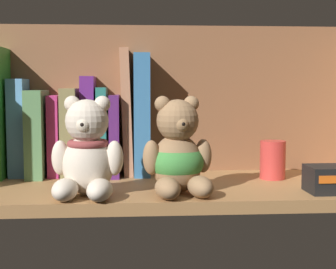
{
  "coord_description": "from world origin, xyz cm",
  "views": [
    {
      "loc": [
        -4.3,
        -88.29,
        18.99
      ],
      "look_at": [
        2.2,
        0.0,
        10.72
      ],
      "focal_mm": 55.13,
      "sensor_mm": 36.0,
      "label": 1
    }
  ],
  "objects_px": {
    "book_12": "(141,114)",
    "book_7": "(71,132)",
    "book_5": "(39,133)",
    "book_6": "(56,135)",
    "teddy_bear_larger": "(87,154)",
    "book_9": "(103,131)",
    "book_10": "(115,135)",
    "book_11": "(127,112)",
    "small_product_box": "(333,179)",
    "book_4": "(20,127)",
    "teddy_bear_smaller": "(178,155)",
    "pillar_candle": "(273,160)",
    "book_3": "(1,112)",
    "book_8": "(88,126)"
  },
  "relations": [
    {
      "from": "book_5",
      "to": "teddy_bear_smaller",
      "type": "xyz_separation_m",
      "value": [
        0.25,
        -0.19,
        -0.02
      ]
    },
    {
      "from": "book_7",
      "to": "book_8",
      "type": "relative_size",
      "value": 0.88
    },
    {
      "from": "small_product_box",
      "to": "book_5",
      "type": "bearing_deg",
      "value": 157.73
    },
    {
      "from": "book_10",
      "to": "teddy_bear_smaller",
      "type": "distance_m",
      "value": 0.22
    },
    {
      "from": "book_4",
      "to": "book_6",
      "type": "relative_size",
      "value": 1.2
    },
    {
      "from": "book_7",
      "to": "teddy_bear_smaller",
      "type": "height_order",
      "value": "book_7"
    },
    {
      "from": "book_8",
      "to": "small_product_box",
      "type": "relative_size",
      "value": 2.3
    },
    {
      "from": "book_9",
      "to": "book_4",
      "type": "bearing_deg",
      "value": 180.0
    },
    {
      "from": "book_5",
      "to": "book_3",
      "type": "bearing_deg",
      "value": 180.0
    },
    {
      "from": "teddy_bear_larger",
      "to": "book_10",
      "type": "bearing_deg",
      "value": 79.53
    },
    {
      "from": "book_4",
      "to": "pillar_candle",
      "type": "distance_m",
      "value": 0.48
    },
    {
      "from": "book_5",
      "to": "book_7",
      "type": "height_order",
      "value": "book_7"
    },
    {
      "from": "book_4",
      "to": "book_9",
      "type": "relative_size",
      "value": 1.09
    },
    {
      "from": "teddy_bear_larger",
      "to": "pillar_candle",
      "type": "relative_size",
      "value": 2.21
    },
    {
      "from": "book_12",
      "to": "book_7",
      "type": "bearing_deg",
      "value": 180.0
    },
    {
      "from": "book_12",
      "to": "small_product_box",
      "type": "xyz_separation_m",
      "value": [
        0.3,
        -0.2,
        -0.09
      ]
    },
    {
      "from": "book_12",
      "to": "pillar_candle",
      "type": "bearing_deg",
      "value": -17.56
    },
    {
      "from": "book_12",
      "to": "pillar_candle",
      "type": "height_order",
      "value": "book_12"
    },
    {
      "from": "book_3",
      "to": "book_9",
      "type": "distance_m",
      "value": 0.2
    },
    {
      "from": "book_9",
      "to": "book_10",
      "type": "distance_m",
      "value": 0.02
    },
    {
      "from": "book_11",
      "to": "book_4",
      "type": "bearing_deg",
      "value": 180.0
    },
    {
      "from": "book_11",
      "to": "teddy_bear_smaller",
      "type": "xyz_separation_m",
      "value": [
        0.08,
        -0.19,
        -0.06
      ]
    },
    {
      "from": "book_10",
      "to": "small_product_box",
      "type": "distance_m",
      "value": 0.41
    },
    {
      "from": "small_product_box",
      "to": "book_6",
      "type": "bearing_deg",
      "value": 156.39
    },
    {
      "from": "book_6",
      "to": "book_12",
      "type": "xyz_separation_m",
      "value": [
        0.16,
        0.0,
        0.04
      ]
    },
    {
      "from": "small_product_box",
      "to": "book_3",
      "type": "bearing_deg",
      "value": 160.3
    },
    {
      "from": "book_5",
      "to": "book_6",
      "type": "relative_size",
      "value": 1.06
    },
    {
      "from": "book_4",
      "to": "book_12",
      "type": "height_order",
      "value": "book_12"
    },
    {
      "from": "book_9",
      "to": "teddy_bear_smaller",
      "type": "height_order",
      "value": "book_9"
    },
    {
      "from": "teddy_bear_larger",
      "to": "teddy_bear_smaller",
      "type": "xyz_separation_m",
      "value": [
        0.14,
        0.01,
        -0.01
      ]
    },
    {
      "from": "pillar_candle",
      "to": "book_7",
      "type": "bearing_deg",
      "value": 168.55
    },
    {
      "from": "teddy_bear_smaller",
      "to": "book_8",
      "type": "bearing_deg",
      "value": 128.74
    },
    {
      "from": "book_11",
      "to": "book_9",
      "type": "bearing_deg",
      "value": 180.0
    },
    {
      "from": "book_3",
      "to": "teddy_bear_larger",
      "type": "bearing_deg",
      "value": -48.53
    },
    {
      "from": "book_5",
      "to": "book_12",
      "type": "distance_m",
      "value": 0.2
    },
    {
      "from": "book_7",
      "to": "book_9",
      "type": "bearing_deg",
      "value": 0.0
    },
    {
      "from": "teddy_bear_larger",
      "to": "book_7",
      "type": "bearing_deg",
      "value": 102.81
    },
    {
      "from": "teddy_bear_larger",
      "to": "teddy_bear_smaller",
      "type": "height_order",
      "value": "same"
    },
    {
      "from": "book_6",
      "to": "pillar_candle",
      "type": "relative_size",
      "value": 2.18
    },
    {
      "from": "book_7",
      "to": "book_11",
      "type": "xyz_separation_m",
      "value": [
        0.11,
        0.0,
        0.04
      ]
    },
    {
      "from": "pillar_candle",
      "to": "book_10",
      "type": "bearing_deg",
      "value": 165.41
    },
    {
      "from": "book_5",
      "to": "book_11",
      "type": "bearing_deg",
      "value": 0.0
    },
    {
      "from": "book_6",
      "to": "book_8",
      "type": "distance_m",
      "value": 0.06
    },
    {
      "from": "book_5",
      "to": "book_6",
      "type": "height_order",
      "value": "book_5"
    },
    {
      "from": "book_10",
      "to": "small_product_box",
      "type": "height_order",
      "value": "book_10"
    },
    {
      "from": "book_6",
      "to": "book_9",
      "type": "height_order",
      "value": "book_9"
    },
    {
      "from": "book_11",
      "to": "small_product_box",
      "type": "xyz_separation_m",
      "value": [
        0.33,
        -0.2,
        -0.1
      ]
    },
    {
      "from": "book_11",
      "to": "book_10",
      "type": "bearing_deg",
      "value": 180.0
    },
    {
      "from": "book_9",
      "to": "small_product_box",
      "type": "height_order",
      "value": "book_9"
    },
    {
      "from": "book_3",
      "to": "pillar_candle",
      "type": "distance_m",
      "value": 0.52
    }
  ]
}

